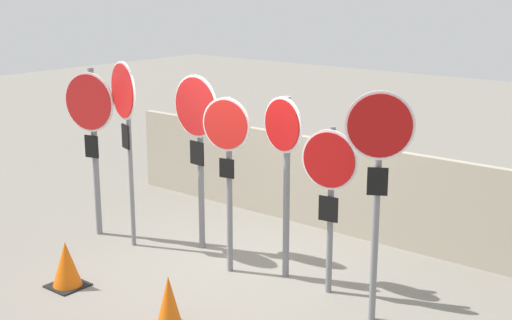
{
  "coord_description": "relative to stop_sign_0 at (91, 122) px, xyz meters",
  "views": [
    {
      "loc": [
        5.87,
        -6.67,
        3.69
      ],
      "look_at": [
        0.43,
        0.0,
        1.51
      ],
      "focal_mm": 50.0,
      "sensor_mm": 36.0,
      "label": 1
    }
  ],
  "objects": [
    {
      "name": "stop_sign_1",
      "position": [
        0.74,
        0.01,
        0.26
      ],
      "size": [
        0.77,
        0.29,
        2.64
      ],
      "rotation": [
        0.0,
        0.0,
        -0.33
      ],
      "color": "slate",
      "rests_on": "ground"
    },
    {
      "name": "stop_sign_0",
      "position": [
        0.0,
        0.0,
        0.0
      ],
      "size": [
        0.84,
        0.23,
        2.49
      ],
      "rotation": [
        0.0,
        0.0,
        0.22
      ],
      "color": "slate",
      "rests_on": "ground"
    },
    {
      "name": "stop_sign_5",
      "position": [
        3.81,
        0.44,
        -0.27
      ],
      "size": [
        0.71,
        0.17,
        2.06
      ],
      "rotation": [
        0.0,
        0.0,
        0.13
      ],
      "color": "slate",
      "rests_on": "ground"
    },
    {
      "name": "stop_sign_4",
      "position": [
        3.1,
        0.51,
        -0.08
      ],
      "size": [
        0.68,
        0.21,
        2.33
      ],
      "rotation": [
        0.0,
        0.0,
        -0.23
      ],
      "color": "slate",
      "rests_on": "ground"
    },
    {
      "name": "traffic_cone_0",
      "position": [
        1.2,
        -1.42,
        -1.42
      ],
      "size": [
        0.44,
        0.44,
        0.59
      ],
      "color": "black",
      "rests_on": "ground"
    },
    {
      "name": "stop_sign_3",
      "position": [
        2.45,
        0.18,
        -0.07
      ],
      "size": [
        0.67,
        0.18,
        2.3
      ],
      "rotation": [
        0.0,
        0.0,
        0.18
      ],
      "color": "slate",
      "rests_on": "ground"
    },
    {
      "name": "fence_back",
      "position": [
        2.32,
        2.39,
        -1.02
      ],
      "size": [
        7.49,
        0.12,
        1.39
      ],
      "color": "#A89E89",
      "rests_on": "ground"
    },
    {
      "name": "ground_plane",
      "position": [
        2.32,
        0.38,
        -1.71
      ],
      "size": [
        40.0,
        40.0,
        0.0
      ],
      "primitive_type": "plane",
      "color": "gray"
    },
    {
      "name": "stop_sign_6",
      "position": [
        4.6,
        0.15,
        0.14
      ],
      "size": [
        0.65,
        0.38,
        2.59
      ],
      "rotation": [
        0.0,
        0.0,
        0.51
      ],
      "color": "slate",
      "rests_on": "ground"
    },
    {
      "name": "traffic_cone_1",
      "position": [
        2.95,
        -1.36,
        -1.42
      ],
      "size": [
        0.34,
        0.34,
        0.59
      ],
      "color": "black",
      "rests_on": "ground"
    },
    {
      "name": "stop_sign_2",
      "position": [
        1.57,
        0.56,
        0.03
      ],
      "size": [
        0.85,
        0.17,
        2.47
      ],
      "rotation": [
        0.0,
        0.0,
        -0.09
      ],
      "color": "slate",
      "rests_on": "ground"
    }
  ]
}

